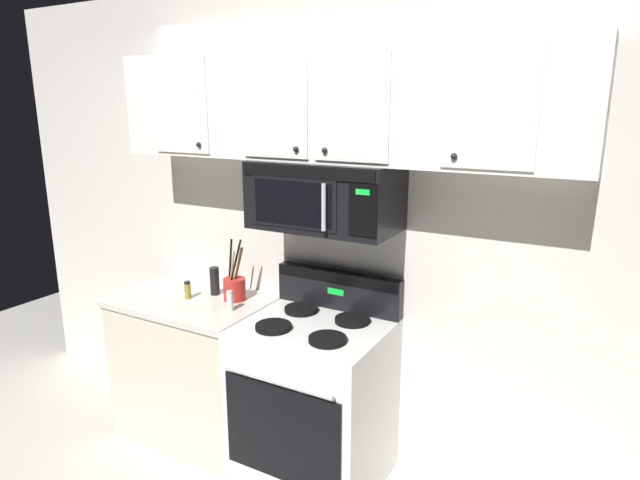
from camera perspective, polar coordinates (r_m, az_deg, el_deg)
back_wall at (r=3.05m, az=2.75°, el=1.20°), size 5.20×0.10×2.70m
stove_range at (r=3.07m, az=-0.63°, el=-16.43°), size 0.76×0.69×1.12m
over_range_microwave at (r=2.79m, az=0.50°, el=4.72°), size 0.76×0.43×0.35m
upper_cabinets at (r=2.78m, az=0.85°, el=14.01°), size 2.50×0.36×0.55m
counter_segment at (r=3.53m, az=-12.81°, el=-12.85°), size 0.93×0.65×0.90m
utensil_crock_red at (r=3.25m, az=-9.04°, el=-4.96°), size 0.13×0.13×0.38m
salt_shaker at (r=3.09m, az=-9.51°, el=-6.38°), size 0.04×0.04×0.12m
pepper_mill at (r=3.36m, az=-11.09°, el=-4.28°), size 0.06×0.06×0.17m
spice_jar at (r=3.33m, az=-13.84°, el=-5.16°), size 0.04×0.04×0.11m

